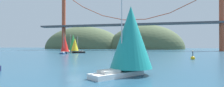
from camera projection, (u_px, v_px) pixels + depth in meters
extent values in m
plane|color=navy|center=(75.00, 68.00, 29.38)|extent=(360.00, 360.00, 0.00)
ellipsoid|color=#4C5B3D|center=(145.00, 49.00, 159.64)|extent=(68.60, 44.00, 43.79)
ellipsoid|color=#4C5B3D|center=(83.00, 49.00, 173.39)|extent=(79.33, 44.00, 43.33)
cylinder|color=#A34228|center=(64.00, 22.00, 134.34)|extent=(2.80, 2.80, 42.79)
cylinder|color=#A34228|center=(222.00, 17.00, 109.63)|extent=(2.80, 2.80, 42.79)
cube|color=#47474C|center=(135.00, 24.00, 121.97)|extent=(143.80, 6.00, 1.20)
cylinder|color=#A34228|center=(73.00, 0.00, 132.68)|extent=(15.69, 0.50, 11.14)
cylinder|color=#A34228|center=(92.00, 11.00, 129.09)|extent=(15.61, 0.50, 7.61)
cylinder|color=#A34228|center=(113.00, 18.00, 125.53)|extent=(15.51, 0.50, 4.06)
cylinder|color=#A34228|center=(135.00, 20.00, 121.99)|extent=(15.40, 0.50, 0.50)
cylinder|color=#A34228|center=(158.00, 16.00, 118.47)|extent=(15.51, 0.50, 4.06)
cylinder|color=#A34228|center=(182.00, 7.00, 114.97)|extent=(15.61, 0.50, 7.61)
cube|color=white|center=(117.00, 74.00, 21.69)|extent=(6.26, 7.23, 0.59)
cube|color=beige|center=(109.00, 71.00, 20.85)|extent=(2.80, 2.92, 0.36)
cylinder|color=#B2B2B7|center=(122.00, 33.00, 22.19)|extent=(0.14, 0.14, 9.61)
cone|color=teal|center=(131.00, 37.00, 23.21)|extent=(7.77, 7.77, 8.14)
cube|color=black|center=(79.00, 52.00, 82.78)|extent=(6.15, 2.81, 0.75)
cube|color=beige|center=(81.00, 51.00, 82.79)|extent=(2.12, 1.53, 0.36)
cylinder|color=#B2B2B7|center=(78.00, 44.00, 82.81)|extent=(0.14, 0.14, 7.19)
cone|color=yellow|center=(75.00, 45.00, 82.81)|extent=(4.18, 4.18, 5.88)
cube|color=white|center=(69.00, 52.00, 88.50)|extent=(7.26, 2.59, 0.75)
cube|color=beige|center=(67.00, 51.00, 88.85)|extent=(2.37, 1.83, 0.36)
cylinder|color=#B2B2B7|center=(70.00, 42.00, 88.33)|extent=(0.14, 0.14, 8.55)
cone|color=green|center=(73.00, 42.00, 87.91)|extent=(4.26, 4.26, 8.12)
cube|color=#191E4C|center=(129.00, 54.00, 65.02)|extent=(5.13, 5.30, 0.81)
cube|color=beige|center=(131.00, 53.00, 65.58)|extent=(2.20, 2.22, 0.36)
cylinder|color=#B2B2B7|center=(128.00, 43.00, 64.73)|extent=(0.14, 0.14, 7.21)
cone|color=navy|center=(125.00, 44.00, 64.05)|extent=(5.83, 5.83, 6.03)
cube|color=navy|center=(63.00, 53.00, 75.41)|extent=(2.83, 6.39, 0.63)
cube|color=beige|center=(63.00, 52.00, 74.29)|extent=(1.56, 2.19, 0.36)
cylinder|color=#B2B2B7|center=(64.00, 43.00, 76.06)|extent=(0.14, 0.14, 8.40)
cone|color=red|center=(65.00, 44.00, 77.42)|extent=(4.26, 4.26, 6.79)
sphere|color=gold|center=(193.00, 58.00, 47.34)|extent=(1.10, 1.10, 1.10)
cylinder|color=black|center=(193.00, 54.00, 47.34)|extent=(0.20, 0.20, 1.60)
sphere|color=#F2EA99|center=(193.00, 51.00, 47.35)|extent=(0.24, 0.24, 0.24)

